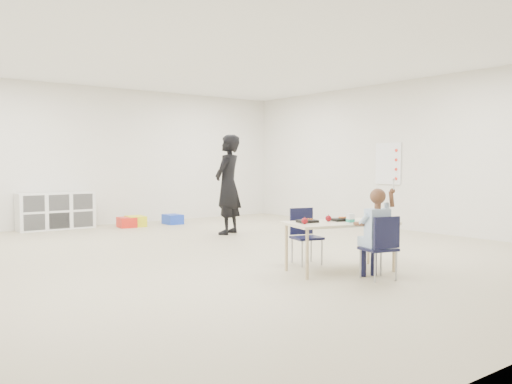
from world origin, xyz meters
TOP-DOWN VIEW (x-y plane):
  - room at (0.00, 0.00)m, footprint 9.00×9.02m
  - table at (0.16, -1.80)m, footprint 1.37×0.92m
  - chair_near at (0.18, -2.35)m, footprint 0.40×0.39m
  - chair_far at (0.15, -1.25)m, footprint 0.40×0.39m
  - child at (0.18, -2.35)m, footprint 0.56×0.56m
  - lunch_tray_near at (0.25, -1.74)m, footprint 0.25×0.21m
  - lunch_tray_far at (-0.19, -1.63)m, footprint 0.25×0.21m
  - milk_carton at (0.18, -1.94)m, footprint 0.09×0.09m
  - bread_roll at (0.41, -1.99)m, footprint 0.09×0.09m
  - apple_near at (0.08, -1.69)m, footprint 0.07×0.07m
  - apple_far at (-0.32, -1.72)m, footprint 0.07×0.07m
  - cubby_shelf at (-1.20, 4.28)m, footprint 1.40×0.40m
  - rules_poster at (3.98, 0.60)m, footprint 0.02×0.60m
  - adult at (1.01, 1.74)m, footprint 0.77×0.69m
  - bin_red at (0.00, 3.78)m, footprint 0.36×0.44m
  - bin_yellow at (0.20, 3.80)m, footprint 0.38×0.46m
  - bin_blue at (1.00, 3.74)m, footprint 0.33×0.41m

SIDE VIEW (x-z plane):
  - bin_red at x=0.00m, z-range 0.00..0.19m
  - bin_blue at x=1.00m, z-range 0.00..0.20m
  - bin_yellow at x=0.20m, z-range 0.00..0.21m
  - table at x=0.16m, z-range 0.00..0.58m
  - chair_near at x=0.18m, z-range 0.00..0.69m
  - chair_far at x=0.15m, z-range 0.00..0.69m
  - cubby_shelf at x=-1.20m, z-range 0.00..0.70m
  - child at x=0.18m, z-range 0.00..1.09m
  - lunch_tray_near at x=0.25m, z-range 0.58..0.61m
  - lunch_tray_far at x=-0.19m, z-range 0.58..0.61m
  - bread_roll at x=0.41m, z-range 0.58..0.64m
  - apple_near at x=0.08m, z-range 0.58..0.65m
  - apple_far at x=-0.32m, z-range 0.58..0.65m
  - milk_carton at x=0.18m, z-range 0.58..0.68m
  - adult at x=1.01m, z-range 0.00..1.76m
  - rules_poster at x=3.98m, z-range 0.85..1.65m
  - room at x=0.00m, z-range 0.00..2.80m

